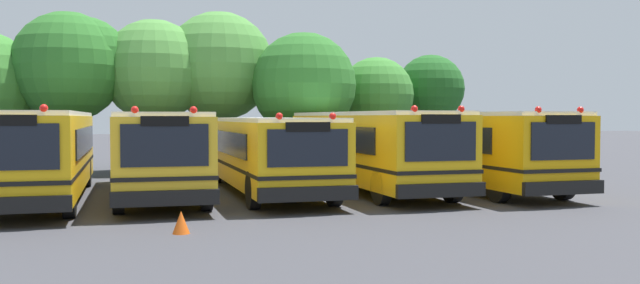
% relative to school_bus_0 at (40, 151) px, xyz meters
% --- Properties ---
extents(ground_plane, '(160.00, 160.00, 0.00)m').
position_rel_school_bus_0_xyz_m(ground_plane, '(6.73, 0.23, -1.42)').
color(ground_plane, '#38383D').
extents(school_bus_0, '(2.59, 11.14, 2.70)m').
position_rel_school_bus_0_xyz_m(school_bus_0, '(0.00, 0.00, 0.00)').
color(school_bus_0, yellow).
rests_on(school_bus_0, ground_plane).
extents(school_bus_1, '(2.56, 10.70, 2.67)m').
position_rel_school_bus_0_xyz_m(school_bus_1, '(3.33, 0.20, -0.01)').
color(school_bus_1, yellow).
rests_on(school_bus_1, ground_plane).
extents(school_bus_2, '(2.62, 10.98, 2.52)m').
position_rel_school_bus_0_xyz_m(school_bus_2, '(6.70, 0.31, -0.09)').
color(school_bus_2, yellow).
rests_on(school_bus_2, ground_plane).
extents(school_bus_3, '(2.66, 10.93, 2.72)m').
position_rel_school_bus_0_xyz_m(school_bus_3, '(10.14, 0.16, 0.01)').
color(school_bus_3, yellow).
rests_on(school_bus_3, ground_plane).
extents(school_bus_4, '(2.77, 11.41, 2.70)m').
position_rel_school_bus_0_xyz_m(school_bus_4, '(13.48, 0.07, 0.00)').
color(school_bus_4, '#EAA80C').
rests_on(school_bus_4, ground_plane).
extents(tree_1, '(4.82, 4.62, 6.85)m').
position_rel_school_bus_0_xyz_m(tree_1, '(0.25, 9.40, 3.22)').
color(tree_1, '#4C3823').
rests_on(tree_1, ground_plane).
extents(tree_2, '(4.48, 4.48, 6.70)m').
position_rel_school_bus_0_xyz_m(tree_2, '(3.53, 9.62, 3.00)').
color(tree_2, '#4C3823').
rests_on(tree_2, ground_plane).
extents(tree_3, '(5.14, 4.94, 7.19)m').
position_rel_school_bus_0_xyz_m(tree_3, '(6.21, 10.02, 3.32)').
color(tree_3, '#4C3823').
rests_on(tree_3, ground_plane).
extents(tree_4, '(4.61, 4.61, 6.13)m').
position_rel_school_bus_0_xyz_m(tree_4, '(9.94, 7.82, 2.53)').
color(tree_4, '#4C3823').
rests_on(tree_4, ground_plane).
extents(tree_5, '(3.58, 3.58, 5.26)m').
position_rel_school_bus_0_xyz_m(tree_5, '(13.76, 9.27, 2.00)').
color(tree_5, '#4C3823').
rests_on(tree_5, ground_plane).
extents(tree_6, '(3.40, 3.40, 5.55)m').
position_rel_school_bus_0_xyz_m(tree_6, '(17.12, 10.32, 2.38)').
color(tree_6, '#4C3823').
rests_on(tree_6, ground_plane).
extents(traffic_cone, '(0.36, 0.36, 0.48)m').
position_rel_school_bus_0_xyz_m(traffic_cone, '(3.52, -6.95, -1.18)').
color(traffic_cone, '#EA5914').
rests_on(traffic_cone, ground_plane).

